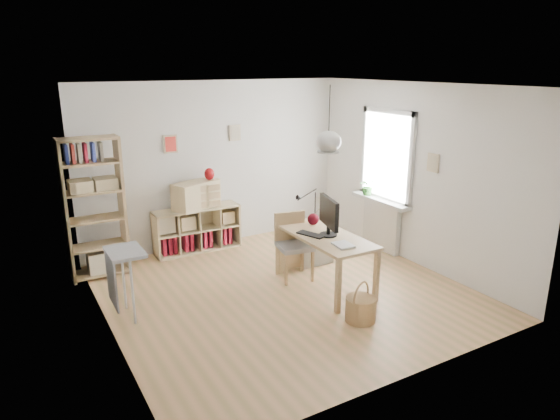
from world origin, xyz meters
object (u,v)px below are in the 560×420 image
cube_shelf (195,232)px  monitor (329,215)px  chair (293,242)px  storage_chest (311,250)px  drawer_chest (196,195)px  tall_bookshelf (93,203)px  desk (326,242)px

cube_shelf → monitor: monitor is taller
chair → storage_chest: (0.54, 0.36, -0.34)m
storage_chest → drawer_chest: (-1.33, 1.32, 0.75)m
tall_bookshelf → drawer_chest: (1.60, 0.24, -0.15)m
cube_shelf → tall_bookshelf: size_ratio=0.70×
drawer_chest → tall_bookshelf: bearing=166.5°
desk → drawer_chest: size_ratio=1.98×
cube_shelf → chair: (0.82, -1.72, 0.23)m
chair → storage_chest: chair is taller
monitor → cube_shelf: bearing=129.9°
chair → storage_chest: bearing=44.1°
desk → monitor: size_ratio=2.57×
tall_bookshelf → chair: bearing=-31.0°
chair → storage_chest: 0.73m
chair → cube_shelf: bearing=126.3°
monitor → drawer_chest: size_ratio=0.77×
tall_bookshelf → cube_shelf: bearing=10.2°
chair → monitor: (0.22, -0.54, 0.51)m
chair → storage_chest: size_ratio=1.52×
desk → cube_shelf: (-1.02, 2.23, -0.36)m
tall_bookshelf → storage_chest: 3.25m
desk → tall_bookshelf: bearing=143.0°
desk → drawer_chest: drawer_chest is taller
storage_chest → monitor: 1.28m
desk → storage_chest: 1.05m
desk → storage_chest: desk is taller
tall_bookshelf → monitor: bearing=-37.2°
storage_chest → drawer_chest: size_ratio=0.80×
cube_shelf → desk: bearing=-65.4°
desk → storage_chest: size_ratio=2.46×
tall_bookshelf → monitor: tall_bookshelf is taller
cube_shelf → drawer_chest: size_ratio=1.84×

